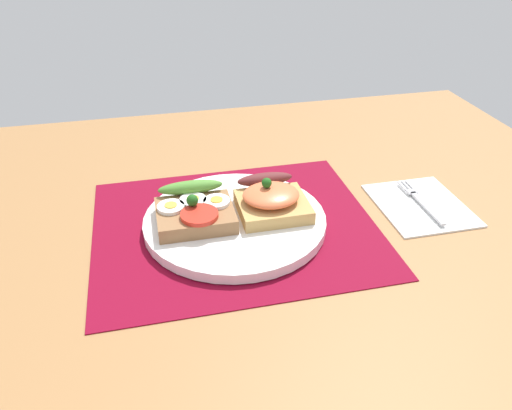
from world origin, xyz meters
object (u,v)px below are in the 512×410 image
Objects in this scene: plate at (235,221)px; fork at (420,200)px; napkin at (420,204)px; sandwich_salmon at (271,199)px; sandwich_egg_tomato at (195,211)px.

plate is 28.04cm from fork.
plate is at bearing 178.47° from napkin.
sandwich_salmon is 0.69× the size of napkin.
plate is 27.98cm from napkin.
napkin is (33.35, -1.14, -2.92)cm from sandwich_egg_tomato.
plate is 2.46× the size of sandwich_salmon.
napkin is 1.16× the size of fork.
sandwich_egg_tomato is 1.01× the size of sandwich_salmon.
sandwich_egg_tomato is 10.68cm from sandwich_salmon.
sandwich_egg_tomato is at bearing 178.83° from fork.
sandwich_egg_tomato is at bearing -179.14° from sandwich_salmon.
napkin is at bearing -1.96° from sandwich_egg_tomato.
sandwich_salmon is (5.29, 0.55, 2.55)cm from plate.
napkin is 0.65cm from fork.
fork is at bearing -1.17° from sandwich_egg_tomato.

